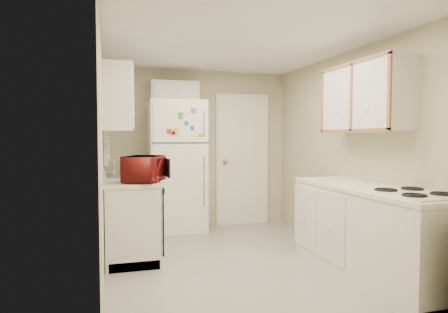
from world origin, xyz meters
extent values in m
plane|color=#B1AAA2|center=(0.00, 0.00, 0.00)|extent=(3.80, 3.80, 0.00)
plane|color=white|center=(0.00, 0.00, 2.40)|extent=(3.80, 3.80, 0.00)
plane|color=#BCB291|center=(-1.40, 0.00, 1.20)|extent=(3.80, 3.80, 0.00)
plane|color=#BCB291|center=(1.40, 0.00, 1.20)|extent=(3.80, 3.80, 0.00)
plane|color=#BCB291|center=(0.00, 1.90, 1.20)|extent=(2.80, 2.80, 0.00)
plane|color=#BCB291|center=(0.00, -1.90, 1.20)|extent=(2.80, 2.80, 0.00)
cube|color=silver|center=(-1.10, 0.90, 0.45)|extent=(0.60, 1.80, 0.90)
cube|color=black|center=(-0.81, 0.30, 0.49)|extent=(0.03, 0.58, 0.72)
cube|color=gray|center=(-1.10, 1.05, 0.86)|extent=(0.54, 0.74, 0.16)
imported|color=maroon|center=(-0.97, 0.24, 1.05)|extent=(0.58, 0.46, 0.34)
imported|color=#E8E6C7|center=(-1.15, 1.35, 1.00)|extent=(0.12, 0.12, 0.22)
cube|color=silver|center=(-1.36, 1.05, 1.60)|extent=(0.10, 0.98, 1.08)
cube|color=silver|center=(-1.25, 0.22, 1.80)|extent=(0.30, 0.45, 0.70)
cube|color=#EAEBCF|center=(-0.40, 1.58, 0.95)|extent=(0.80, 0.78, 1.90)
cube|color=silver|center=(-0.40, 1.75, 2.00)|extent=(0.70, 0.30, 0.40)
cube|color=#EAEBCF|center=(0.70, 1.86, 1.02)|extent=(0.86, 0.06, 2.08)
cube|color=silver|center=(1.10, -0.80, 0.45)|extent=(0.60, 2.00, 0.90)
cube|color=#EAEBCF|center=(1.14, -1.34, 0.45)|extent=(0.64, 0.77, 0.90)
cube|color=silver|center=(1.25, -0.50, 1.80)|extent=(0.30, 1.20, 0.70)
camera|label=1|loc=(-1.35, -4.13, 1.39)|focal=32.00mm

